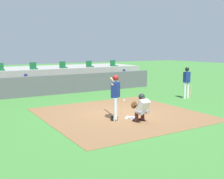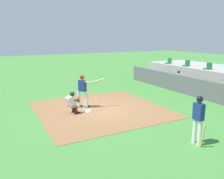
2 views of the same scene
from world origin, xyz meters
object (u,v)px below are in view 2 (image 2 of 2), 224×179
at_px(on_deck_batter, 198,117).
at_px(dugout_player_0, 177,79).
at_px(home_plate, 86,111).
at_px(stadium_seat_2, 208,67).
at_px(batter_at_plate, 83,89).
at_px(stadium_seat_1, 186,64).
at_px(stadium_seat_0, 169,62).
at_px(catcher_crouched, 73,102).

xyz_separation_m(on_deck_batter, dugout_player_0, (-7.44, 6.05, -0.35)).
bearing_deg(home_plate, stadium_seat_2, 96.08).
bearing_deg(stadium_seat_2, home_plate, -83.92).
bearing_deg(batter_at_plate, stadium_seat_1, 104.28).
distance_m(home_plate, stadium_seat_2, 10.35).
xyz_separation_m(on_deck_batter, stadium_seat_0, (-10.75, 8.08, 0.51)).
xyz_separation_m(catcher_crouched, dugout_player_0, (-2.09, 8.86, 0.07)).
distance_m(dugout_player_0, stadium_seat_1, 2.48).
bearing_deg(batter_at_plate, on_deck_batter, 18.28).
height_order(batter_at_plate, stadium_seat_0, stadium_seat_0).
height_order(home_plate, stadium_seat_2, stadium_seat_2).
height_order(on_deck_batter, dugout_player_0, on_deck_batter).
distance_m(catcher_crouched, stadium_seat_1, 11.40).
bearing_deg(catcher_crouched, stadium_seat_2, 95.55).
relative_size(batter_at_plate, stadium_seat_1, 3.76).
distance_m(batter_at_plate, stadium_seat_1, 10.40).
relative_size(home_plate, on_deck_batter, 0.25).
height_order(catcher_crouched, on_deck_batter, on_deck_batter).
xyz_separation_m(on_deck_batter, stadium_seat_1, (-8.58, 8.08, 0.51)).
xyz_separation_m(batter_at_plate, catcher_crouched, (0.66, -0.82, -0.43)).
bearing_deg(catcher_crouched, batter_at_plate, 128.86).
height_order(batter_at_plate, stadium_seat_1, stadium_seat_1).
height_order(home_plate, dugout_player_0, dugout_player_0).
bearing_deg(stadium_seat_0, dugout_player_0, -31.64).
height_order(home_plate, stadium_seat_1, stadium_seat_1).
relative_size(catcher_crouched, dugout_player_0, 1.25).
relative_size(batter_at_plate, catcher_crouched, 1.11).
bearing_deg(batter_at_plate, stadium_seat_0, 115.16).
distance_m(home_plate, dugout_player_0, 8.44).
distance_m(catcher_crouched, on_deck_batter, 6.06).
bearing_deg(stadium_seat_1, batter_at_plate, -75.72).
bearing_deg(stadium_seat_1, home_plate, -72.29).
height_order(on_deck_batter, stadium_seat_1, stadium_seat_1).
distance_m(home_plate, stadium_seat_0, 11.63).
xyz_separation_m(batter_at_plate, stadium_seat_1, (-2.56, 10.07, 0.50)).
bearing_deg(catcher_crouched, stadium_seat_0, 116.34).
bearing_deg(on_deck_batter, stadium_seat_0, 143.05).
distance_m(on_deck_batter, stadium_seat_0, 13.46).
bearing_deg(catcher_crouched, stadium_seat_1, 106.49).
relative_size(dugout_player_0, stadium_seat_0, 2.71).
relative_size(dugout_player_0, stadium_seat_2, 2.71).
relative_size(batter_at_plate, dugout_player_0, 1.39).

